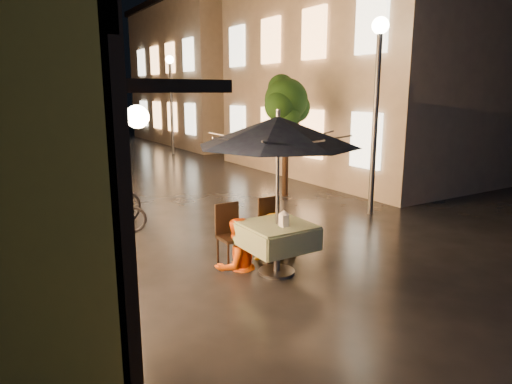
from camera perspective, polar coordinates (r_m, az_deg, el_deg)
ground at (r=7.32m, az=8.59°, el=-9.39°), size 90.00×90.00×0.00m
east_building_near at (r=16.69m, az=14.55°, el=14.46°), size 7.30×9.30×6.80m
east_building_far at (r=26.06m, az=-4.45°, el=14.47°), size 7.30×10.30×7.30m
street_tree at (r=11.85m, az=3.82°, el=11.03°), size 1.43×1.20×3.15m
streetlamp_near at (r=10.32m, az=14.93°, el=13.21°), size 0.36×0.36×4.23m
streetlamp_far at (r=20.55m, az=-10.62°, el=12.80°), size 0.36×0.36×4.23m
cafe_table at (r=6.87m, az=2.63°, el=-5.51°), size 0.99×0.99×0.78m
patio_umbrella at (r=6.56m, az=2.77°, el=7.57°), size 2.38×2.38×2.46m
cafe_chair_left at (r=7.29m, az=-3.26°, el=-4.86°), size 0.42×0.42×0.97m
cafe_chair_right at (r=7.68m, az=2.01°, el=-3.94°), size 0.42×0.42×0.97m
table_lantern at (r=6.64m, az=3.50°, el=-3.18°), size 0.16×0.16×0.25m
person_orange at (r=7.02m, az=-2.48°, el=-3.46°), size 0.80×0.64×1.56m
person_yellow at (r=7.50m, az=2.45°, el=-2.84°), size 1.07×0.82×1.46m
bicycle_0 at (r=9.15m, az=-18.47°, el=-2.70°), size 1.66×0.86×0.83m
bicycle_1 at (r=9.57m, az=-18.05°, el=-1.43°), size 1.75×1.13×1.02m
bicycle_2 at (r=11.33m, az=-22.06°, el=0.31°), size 2.02×1.11×1.00m
bicycle_3 at (r=11.57m, az=-22.23°, el=0.27°), size 1.54×0.60×0.90m
bicycle_4 at (r=13.10m, az=-22.53°, el=1.64°), size 1.86×0.90×0.94m
bicycle_5 at (r=13.96m, az=-22.72°, el=2.20°), size 1.59×0.90×0.92m
bicycle_6 at (r=15.14m, az=-24.76°, el=2.68°), size 1.68×0.59×0.88m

